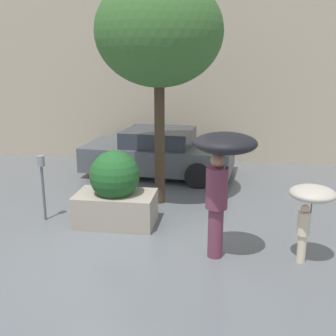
% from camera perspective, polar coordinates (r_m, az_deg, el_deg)
% --- Properties ---
extents(ground_plane, '(40.00, 40.00, 0.00)m').
position_cam_1_polar(ground_plane, '(7.00, -7.94, -11.57)').
color(ground_plane, slate).
extents(building_facade, '(18.00, 0.30, 6.00)m').
position_cam_1_polar(building_facade, '(12.62, -0.21, 14.66)').
color(building_facade, '#B7A88E').
rests_on(building_facade, ground).
extents(planter_box, '(1.48, 0.94, 1.42)m').
position_cam_1_polar(planter_box, '(7.95, -7.17, -3.26)').
color(planter_box, '#9E9384').
rests_on(planter_box, ground).
extents(person_adult, '(0.94, 0.94, 2.03)m').
position_cam_1_polar(person_adult, '(6.32, 7.37, 0.56)').
color(person_adult, brown).
rests_on(person_adult, ground).
extents(person_child, '(0.69, 0.69, 1.24)m').
position_cam_1_polar(person_child, '(6.66, 18.78, -4.20)').
color(person_child, beige).
rests_on(person_child, ground).
extents(parked_car_near, '(4.02, 2.34, 1.22)m').
position_cam_1_polar(parked_car_near, '(11.18, -1.25, 2.01)').
color(parked_car_near, '#4C5156').
rests_on(parked_car_near, ground).
extents(street_tree, '(2.54, 2.54, 4.63)m').
position_cam_1_polar(street_tree, '(8.68, -1.23, 17.84)').
color(street_tree, '#423323').
rests_on(street_tree, ground).
extents(parking_meter, '(0.14, 0.14, 1.29)m').
position_cam_1_polar(parking_meter, '(8.34, -16.70, -0.83)').
color(parking_meter, '#595B60').
rests_on(parking_meter, ground).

